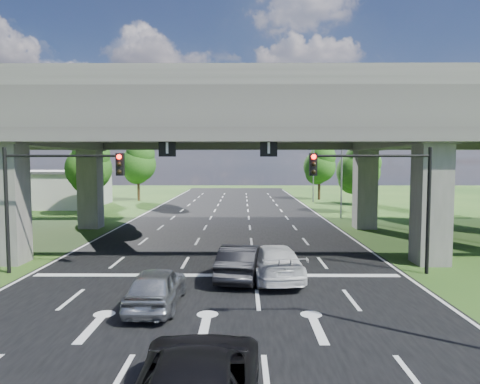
{
  "coord_description": "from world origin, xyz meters",
  "views": [
    {
      "loc": [
        1.22,
        -16.11,
        5.32
      ],
      "look_at": [
        1.07,
        7.38,
        3.66
      ],
      "focal_mm": 32.0,
      "sensor_mm": 36.0,
      "label": 1
    }
  ],
  "objects_px": {
    "signal_left": "(51,186)",
    "car_dark": "(241,261)",
    "streetlight_far": "(338,156)",
    "car_white": "(274,262)",
    "streetlight_beyond": "(310,158)",
    "signal_right": "(383,186)",
    "car_silver": "(157,287)"
  },
  "relations": [
    {
      "from": "signal_left",
      "to": "car_dark",
      "type": "distance_m",
      "value": 9.62
    },
    {
      "from": "signal_left",
      "to": "car_dark",
      "type": "relative_size",
      "value": 1.27
    },
    {
      "from": "streetlight_far",
      "to": "car_white",
      "type": "bearing_deg",
      "value": -109.54
    },
    {
      "from": "streetlight_beyond",
      "to": "signal_left",
      "type": "bearing_deg",
      "value": -116.43
    },
    {
      "from": "signal_right",
      "to": "car_dark",
      "type": "xyz_separation_m",
      "value": [
        -6.69,
        -0.94,
        -3.38
      ]
    },
    {
      "from": "streetlight_far",
      "to": "car_silver",
      "type": "relative_size",
      "value": 2.32
    },
    {
      "from": "signal_right",
      "to": "car_dark",
      "type": "relative_size",
      "value": 1.27
    },
    {
      "from": "streetlight_beyond",
      "to": "car_white",
      "type": "bearing_deg",
      "value": -101.39
    },
    {
      "from": "streetlight_far",
      "to": "car_white",
      "type": "height_order",
      "value": "streetlight_far"
    },
    {
      "from": "signal_left",
      "to": "car_white",
      "type": "height_order",
      "value": "signal_left"
    },
    {
      "from": "streetlight_far",
      "to": "car_white",
      "type": "xyz_separation_m",
      "value": [
        -7.45,
        -21.0,
        -5.05
      ]
    },
    {
      "from": "streetlight_beyond",
      "to": "car_dark",
      "type": "xyz_separation_m",
      "value": [
        -8.96,
        -37.0,
        -5.04
      ]
    },
    {
      "from": "signal_right",
      "to": "car_silver",
      "type": "xyz_separation_m",
      "value": [
        -9.74,
        -4.81,
        -3.42
      ]
    },
    {
      "from": "signal_right",
      "to": "streetlight_far",
      "type": "bearing_deg",
      "value": 83.53
    },
    {
      "from": "car_dark",
      "to": "signal_right",
      "type": "bearing_deg",
      "value": -164.07
    },
    {
      "from": "streetlight_beyond",
      "to": "car_silver",
      "type": "bearing_deg",
      "value": -106.38
    },
    {
      "from": "streetlight_beyond",
      "to": "car_silver",
      "type": "xyz_separation_m",
      "value": [
        -12.01,
        -40.86,
        -5.08
      ]
    },
    {
      "from": "streetlight_far",
      "to": "car_silver",
      "type": "xyz_separation_m",
      "value": [
        -12.01,
        -24.86,
        -5.08
      ]
    },
    {
      "from": "signal_right",
      "to": "car_dark",
      "type": "distance_m",
      "value": 7.55
    },
    {
      "from": "signal_right",
      "to": "signal_left",
      "type": "distance_m",
      "value": 15.65
    },
    {
      "from": "streetlight_far",
      "to": "car_silver",
      "type": "bearing_deg",
      "value": -115.78
    },
    {
      "from": "signal_right",
      "to": "car_white",
      "type": "distance_m",
      "value": 6.26
    },
    {
      "from": "signal_right",
      "to": "signal_left",
      "type": "bearing_deg",
      "value": 180.0
    },
    {
      "from": "signal_left",
      "to": "car_white",
      "type": "xyz_separation_m",
      "value": [
        10.47,
        -0.94,
        -3.39
      ]
    },
    {
      "from": "car_white",
      "to": "streetlight_far",
      "type": "bearing_deg",
      "value": -115.64
    },
    {
      "from": "streetlight_beyond",
      "to": "car_white",
      "type": "relative_size",
      "value": 1.9
    },
    {
      "from": "car_dark",
      "to": "car_white",
      "type": "relative_size",
      "value": 0.89
    },
    {
      "from": "signal_left",
      "to": "car_dark",
      "type": "xyz_separation_m",
      "value": [
        8.96,
        -0.94,
        -3.38
      ]
    },
    {
      "from": "streetlight_far",
      "to": "streetlight_beyond",
      "type": "xyz_separation_m",
      "value": [
        0.0,
        16.0,
        0.0
      ]
    },
    {
      "from": "signal_right",
      "to": "signal_left",
      "type": "relative_size",
      "value": 1.0
    },
    {
      "from": "streetlight_beyond",
      "to": "car_silver",
      "type": "relative_size",
      "value": 2.32
    },
    {
      "from": "streetlight_beyond",
      "to": "signal_right",
      "type": "bearing_deg",
      "value": -93.61
    }
  ]
}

